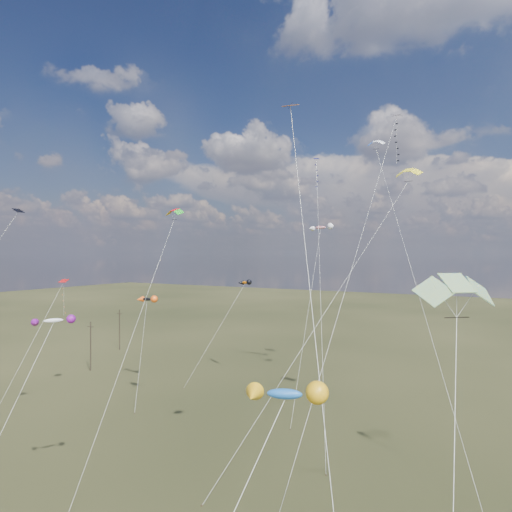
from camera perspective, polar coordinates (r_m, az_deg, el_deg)
The scene contains 15 objects.
utility_pole_near at distance 80.93m, azimuth -19.98°, elevation -10.49°, with size 1.40×0.20×8.00m.
utility_pole_far at distance 96.04m, azimuth -16.69°, elevation -8.77°, with size 1.40×0.20×8.00m.
diamond_black_high at distance 54.82m, azimuth 16.58°, elevation 12.08°, with size 2.12×30.96×35.60m.
diamond_navy_tall at distance 63.88m, azimuth 7.62°, elevation 8.29°, with size 10.97×24.09×32.91m.
diamond_red_low at distance 64.39m, azimuth -23.19°, elevation -5.29°, with size 2.08×9.36×15.89m.
diamond_orange_center at distance 25.99m, azimuth 5.85°, elevation 4.55°, with size 11.12×17.17×29.56m.
parafoil_yellow at distance 50.60m, azimuth 18.43°, elevation 10.03°, with size 12.53×21.92×28.60m.
parafoil_blue_white at distance 66.41m, azimuth 14.82°, elevation 13.50°, with size 15.91×26.16×35.27m.
parafoil_striped at distance 19.50m, azimuth 23.81°, elevation -3.19°, with size 3.36×13.34×18.91m.
parafoil_tricolor at distance 48.81m, azimuth -10.24°, elevation 5.52°, with size 4.78×17.12×24.37m.
novelty_black_orange at distance 66.34m, azimuth -13.48°, elevation -5.30°, with size 7.14×8.75×13.36m.
novelty_orange_black at distance 69.65m, azimuth -1.44°, elevation -3.39°, with size 6.67×9.74×15.30m.
novelty_white_purple at distance 37.22m, azimuth -24.05°, elevation -7.51°, with size 2.45×10.89×14.62m.
novelty_redwhite_stripe at distance 69.25m, azimuth 8.06°, elevation 3.48°, with size 5.97×20.18×23.71m.
novelty_blue_yellow at distance 16.22m, azimuth 3.47°, elevation -17.09°, with size 5.43×8.90×14.93m.
Camera 1 is at (22.41, -21.67, 19.27)m, focal length 32.00 mm.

